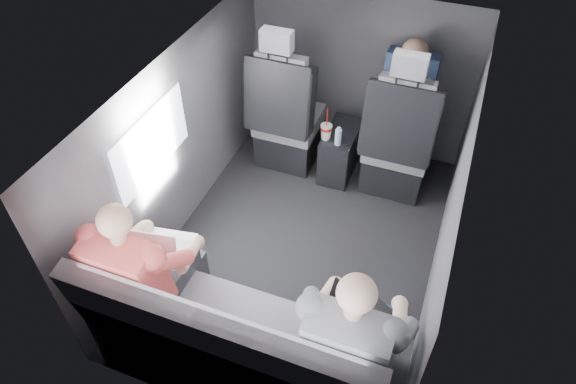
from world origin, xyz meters
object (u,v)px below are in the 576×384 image
at_px(rear_bench, 238,348).
at_px(passenger_front_right, 408,90).
at_px(passenger_rear_left, 147,269).
at_px(soda_cup, 326,131).
at_px(water_bottle, 338,137).
at_px(front_seat_left, 287,122).
at_px(front_seat_right, 398,147).
at_px(center_console, 340,151).
at_px(passenger_rear_right, 353,337).
at_px(laptop_black, 356,307).
at_px(laptop_white, 161,247).

xyz_separation_m(rear_bench, passenger_front_right, (0.42, 2.16, 0.43)).
bearing_deg(rear_bench, passenger_rear_left, 170.36).
relative_size(soda_cup, water_bottle, 1.82).
xyz_separation_m(front_seat_left, front_seat_right, (0.90, 0.00, 0.00)).
bearing_deg(soda_cup, front_seat_right, 9.57).
height_order(water_bottle, passenger_front_right, passenger_front_right).
relative_size(center_console, passenger_front_right, 0.67).
bearing_deg(passenger_rear_right, water_bottle, 108.84).
height_order(center_console, passenger_front_right, passenger_front_right).
xyz_separation_m(passenger_rear_right, passenger_front_right, (-0.17, 2.06, 0.12)).
bearing_deg(passenger_front_right, center_console, -152.49).
height_order(front_seat_right, rear_bench, front_seat_right).
xyz_separation_m(center_console, passenger_rear_right, (0.59, -1.85, 0.42)).
height_order(front_seat_right, soda_cup, front_seat_right).
distance_m(water_bottle, passenger_rear_right, 1.78).
xyz_separation_m(front_seat_right, water_bottle, (-0.44, -0.12, 0.07)).
bearing_deg(laptop_black, rear_bench, -155.11).
relative_size(water_bottle, laptop_white, 0.44).
bearing_deg(passenger_rear_left, rear_bench, -9.64).
bearing_deg(soda_cup, passenger_front_right, 34.38).
xyz_separation_m(soda_cup, passenger_rear_left, (-0.47, -1.71, 0.14)).
bearing_deg(soda_cup, laptop_black, -67.35).
bearing_deg(passenger_rear_right, laptop_black, 101.34).
relative_size(front_seat_right, passenger_rear_right, 1.06).
relative_size(front_seat_right, passenger_rear_left, 1.07).
distance_m(rear_bench, water_bottle, 1.79).
bearing_deg(passenger_rear_left, front_seat_left, 86.37).
bearing_deg(passenger_rear_left, passenger_rear_right, -0.01).
distance_m(soda_cup, laptop_black, 1.69).
xyz_separation_m(center_console, soda_cup, (-0.09, -0.13, 0.27)).
height_order(front_seat_right, laptop_black, front_seat_right).
bearing_deg(passenger_front_right, passenger_rear_left, -115.47).
distance_m(front_seat_right, passenger_rear_right, 1.82).
bearing_deg(front_seat_right, passenger_front_right, 96.93).
height_order(center_console, water_bottle, water_bottle).
xyz_separation_m(water_bottle, passenger_front_right, (0.40, 0.38, 0.27)).
distance_m(front_seat_left, center_console, 0.49).
distance_m(laptop_white, passenger_rear_left, 0.16).
relative_size(soda_cup, laptop_black, 0.67).
distance_m(laptop_black, passenger_front_right, 1.91).
xyz_separation_m(front_seat_left, passenger_rear_left, (-0.11, -1.81, 0.21)).
height_order(rear_bench, passenger_rear_right, passenger_rear_right).
bearing_deg(passenger_front_right, laptop_white, -117.34).
bearing_deg(water_bottle, passenger_front_right, 43.28).
height_order(soda_cup, laptop_white, laptop_white).
bearing_deg(front_seat_left, passenger_rear_right, -60.10).
bearing_deg(laptop_black, passenger_rear_left, -171.77).
xyz_separation_m(front_seat_right, passenger_rear_left, (-1.01, -1.81, 0.21)).
relative_size(laptop_black, passenger_rear_right, 0.34).
distance_m(rear_bench, soda_cup, 1.82).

